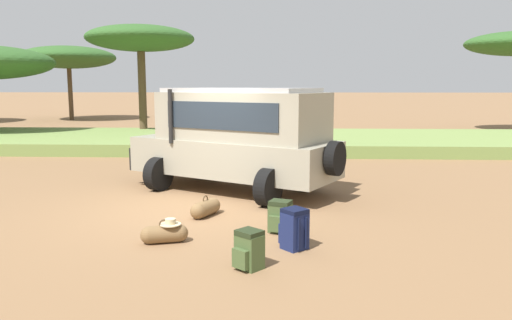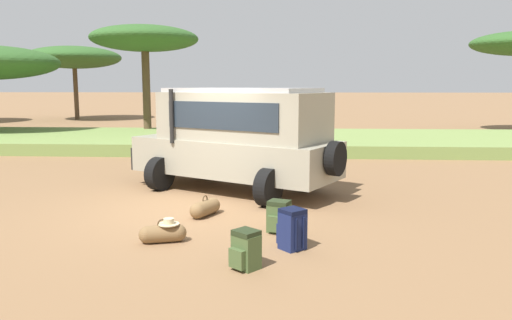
% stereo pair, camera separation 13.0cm
% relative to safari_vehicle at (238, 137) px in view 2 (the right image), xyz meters
% --- Properties ---
extents(ground_plane, '(320.00, 320.00, 0.00)m').
position_rel_safari_vehicle_xyz_m(ground_plane, '(-0.79, -1.89, -1.29)').
color(ground_plane, olive).
extents(grass_bank, '(120.00, 7.00, 0.44)m').
position_rel_safari_vehicle_xyz_m(grass_bank, '(-0.79, 8.82, -1.07)').
color(grass_bank, olive).
rests_on(grass_bank, ground_plane).
extents(safari_vehicle, '(5.32, 4.03, 2.44)m').
position_rel_safari_vehicle_xyz_m(safari_vehicle, '(0.00, 0.00, 0.00)').
color(safari_vehicle, gray).
rests_on(safari_vehicle, ground_plane).
extents(backpack_beside_front_wheel, '(0.48, 0.49, 0.64)m').
position_rel_safari_vehicle_xyz_m(backpack_beside_front_wheel, '(1.23, -4.24, -0.98)').
color(backpack_beside_front_wheel, navy).
rests_on(backpack_beside_front_wheel, ground_plane).
extents(backpack_cluster_center, '(0.46, 0.46, 0.54)m').
position_rel_safari_vehicle_xyz_m(backpack_cluster_center, '(0.58, -5.12, -1.03)').
color(backpack_cluster_center, '#42562D').
rests_on(backpack_cluster_center, ground_plane).
extents(backpack_near_rear_wheel, '(0.44, 0.45, 0.55)m').
position_rel_safari_vehicle_xyz_m(backpack_near_rear_wheel, '(1.01, -3.37, -1.03)').
color(backpack_near_rear_wheel, '#42562D').
rests_on(backpack_near_rear_wheel, ground_plane).
extents(duffel_bag_low_black_case, '(0.74, 0.42, 0.39)m').
position_rel_safari_vehicle_xyz_m(duffel_bag_low_black_case, '(-0.84, -4.04, -1.14)').
color(duffel_bag_low_black_case, brown).
rests_on(duffel_bag_low_black_case, ground_plane).
extents(duffel_bag_soft_canvas, '(0.52, 0.78, 0.41)m').
position_rel_safari_vehicle_xyz_m(duffel_bag_soft_canvas, '(-0.43, -2.37, -1.14)').
color(duffel_bag_soft_canvas, brown).
rests_on(duffel_bag_soft_canvas, ground_plane).
extents(acacia_tree_centre_back, '(6.57, 7.13, 5.25)m').
position_rel_safari_vehicle_xyz_m(acacia_tree_centre_back, '(-14.12, 23.95, 3.15)').
color(acacia_tree_centre_back, brown).
rests_on(acacia_tree_centre_back, ground_plane).
extents(acacia_tree_far_right, '(4.98, 5.32, 5.24)m').
position_rel_safari_vehicle_xyz_m(acacia_tree_far_right, '(-5.49, 11.77, 3.31)').
color(acacia_tree_far_right, brown).
rests_on(acacia_tree_far_right, ground_plane).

